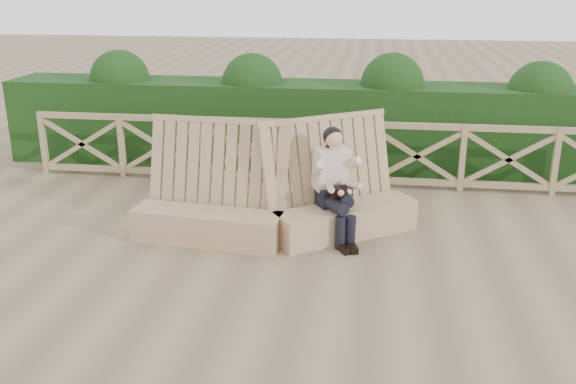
# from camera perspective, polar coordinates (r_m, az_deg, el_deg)

# --- Properties ---
(ground) EXTENTS (60.00, 60.00, 0.00)m
(ground) POSITION_cam_1_polar(r_m,az_deg,el_deg) (7.51, 1.39, -7.58)
(ground) COLOR brown
(ground) RESTS_ON ground
(bench) EXTENTS (3.74, 1.78, 1.56)m
(bench) POSITION_cam_1_polar(r_m,az_deg,el_deg) (8.50, -1.04, -1.50)
(bench) COLOR #9D815A
(bench) RESTS_ON ground
(woman) EXTENTS (0.71, 0.98, 1.49)m
(woman) POSITION_cam_1_polar(r_m,az_deg,el_deg) (8.38, 4.21, 0.92)
(woman) COLOR black
(woman) RESTS_ON ground
(guardrail) EXTENTS (10.10, 0.09, 1.10)m
(guardrail) POSITION_cam_1_polar(r_m,az_deg,el_deg) (10.59, 3.63, 3.48)
(guardrail) COLOR olive
(guardrail) RESTS_ON ground
(hedge) EXTENTS (12.00, 1.20, 1.50)m
(hedge) POSITION_cam_1_polar(r_m,az_deg,el_deg) (11.70, 4.12, 5.93)
(hedge) COLOR black
(hedge) RESTS_ON ground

